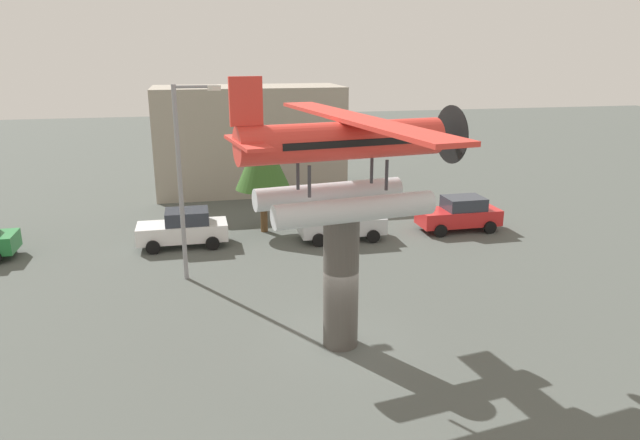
% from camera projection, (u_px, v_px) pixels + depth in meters
% --- Properties ---
extents(ground_plane, '(140.00, 140.00, 0.00)m').
position_uv_depth(ground_plane, '(340.00, 344.00, 18.47)').
color(ground_plane, '#4C514C').
extents(display_pedestal, '(1.10, 1.10, 4.36)m').
position_uv_depth(display_pedestal, '(341.00, 280.00, 17.85)').
color(display_pedestal, '#4C4742').
rests_on(display_pedestal, ground).
extents(floatplane_monument, '(7.08, 10.45, 4.00)m').
position_uv_depth(floatplane_monument, '(346.00, 157.00, 16.81)').
color(floatplane_monument, silver).
rests_on(floatplane_monument, display_pedestal).
extents(car_mid_white, '(4.20, 2.02, 1.76)m').
position_uv_depth(car_mid_white, '(184.00, 228.00, 27.51)').
color(car_mid_white, white).
rests_on(car_mid_white, ground).
extents(car_far_silver, '(4.20, 2.02, 1.76)m').
position_uv_depth(car_far_silver, '(343.00, 222.00, 28.52)').
color(car_far_silver, silver).
rests_on(car_far_silver, ground).
extents(car_distant_red, '(4.20, 2.02, 1.76)m').
position_uv_depth(car_distant_red, '(460.00, 214.00, 29.94)').
color(car_distant_red, red).
rests_on(car_distant_red, ground).
extents(streetlight_primary, '(1.84, 0.28, 7.79)m').
position_uv_depth(streetlight_primary, '(184.00, 170.00, 22.53)').
color(streetlight_primary, gray).
rests_on(streetlight_primary, ground).
extents(storefront_building, '(12.04, 5.22, 6.81)m').
position_uv_depth(storefront_building, '(249.00, 139.00, 38.00)').
color(storefront_building, '#9E9384').
rests_on(storefront_building, ground).
extents(tree_east, '(2.79, 2.79, 5.38)m').
position_uv_depth(tree_east, '(262.00, 159.00, 28.89)').
color(tree_east, brown).
rests_on(tree_east, ground).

